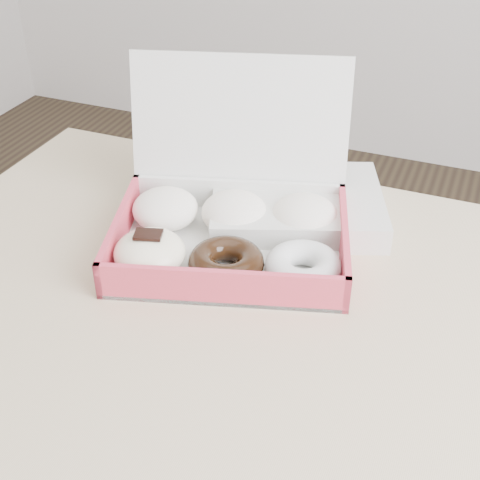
% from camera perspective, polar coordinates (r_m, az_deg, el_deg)
% --- Properties ---
extents(table, '(1.20, 0.80, 0.75)m').
position_cam_1_polar(table, '(0.87, 5.19, -12.25)').
color(table, tan).
rests_on(table, ground).
extents(donut_box, '(0.39, 0.36, 0.23)m').
position_cam_1_polar(donut_box, '(0.94, -0.91, 1.42)').
color(donut_box, silver).
rests_on(donut_box, table).
extents(newspapers, '(0.31, 0.28, 0.04)m').
position_cam_1_polar(newspapers, '(1.02, 4.88, 3.04)').
color(newspapers, silver).
rests_on(newspapers, table).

